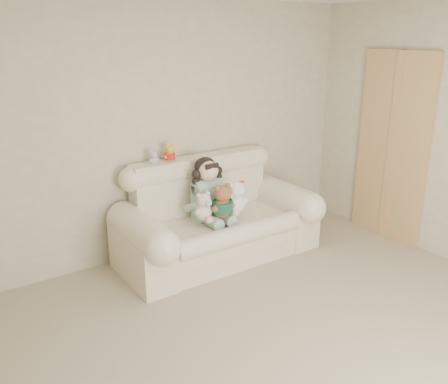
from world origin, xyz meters
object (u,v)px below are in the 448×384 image
white_cat (236,194)px  sofa (219,211)px  seated_child (208,188)px  brown_teddy (222,198)px  cream_teddy (203,204)px

white_cat → sofa: bearing=119.5°
sofa → seated_child: bearing=134.5°
brown_teddy → cream_teddy: bearing=150.3°
sofa → brown_teddy: sofa is taller
seated_child → brown_teddy: seated_child is taller
sofa → white_cat: size_ratio=5.01×
seated_child → white_cat: size_ratio=1.59×
brown_teddy → white_cat: (0.18, 0.03, 0.00)m
brown_teddy → cream_teddy: 0.20m
sofa → seated_child: 0.26m
sofa → brown_teddy: size_ratio=5.02×
brown_teddy → cream_teddy: size_ratio=1.22×
white_cat → seated_child: bearing=119.0°
brown_teddy → cream_teddy: (-0.19, 0.06, -0.04)m
seated_child → brown_teddy: bearing=-85.0°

